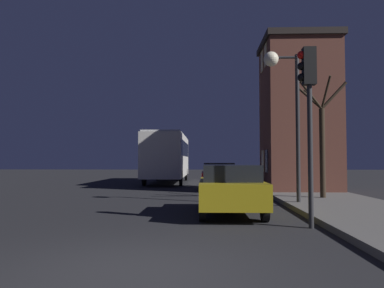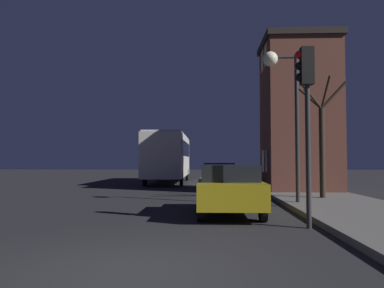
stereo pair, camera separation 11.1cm
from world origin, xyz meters
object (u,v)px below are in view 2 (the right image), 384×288
(car_near_lane, at_px, (229,188))
(streetlamp, at_px, (281,86))
(traffic_light, at_px, (306,98))
(car_mid_lane, at_px, (219,176))
(bus, at_px, (168,154))
(bare_tree, at_px, (321,137))

(car_near_lane, bearing_deg, streetlamp, 45.54)
(traffic_light, height_order, car_mid_lane, traffic_light)
(traffic_light, bearing_deg, car_near_lane, 128.68)
(traffic_light, bearing_deg, bus, 106.19)
(traffic_light, distance_m, bus, 18.48)
(car_near_lane, bearing_deg, traffic_light, -51.32)
(traffic_light, height_order, bus, traffic_light)
(traffic_light, relative_size, bus, 0.44)
(streetlamp, height_order, bus, streetlamp)
(traffic_light, height_order, bare_tree, bare_tree)
(traffic_light, relative_size, car_mid_lane, 1.09)
(traffic_light, distance_m, car_mid_lane, 11.75)
(traffic_light, distance_m, bare_tree, 6.10)
(traffic_light, xyz_separation_m, car_mid_lane, (-1.74, 11.39, -2.31))
(streetlamp, xyz_separation_m, bus, (-5.38, 13.59, -2.13))
(bare_tree, relative_size, bus, 0.47)
(car_near_lane, distance_m, car_mid_lane, 9.24)
(traffic_light, xyz_separation_m, bus, (-5.15, 17.72, -1.03))
(traffic_light, bearing_deg, bare_tree, 70.15)
(streetlamp, distance_m, traffic_light, 4.28)
(traffic_light, height_order, car_near_lane, traffic_light)
(car_near_lane, relative_size, car_mid_lane, 1.02)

